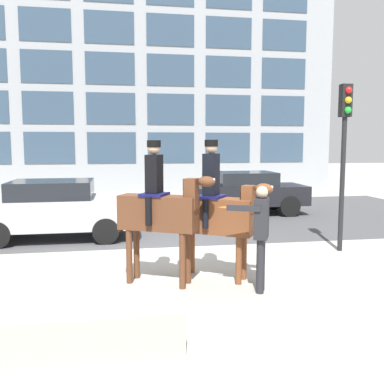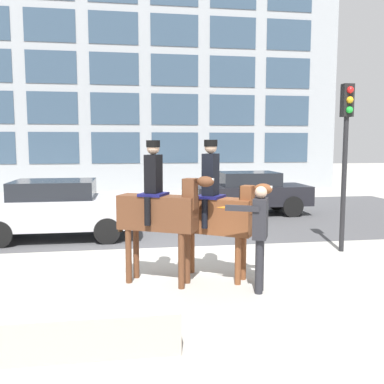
# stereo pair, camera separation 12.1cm
# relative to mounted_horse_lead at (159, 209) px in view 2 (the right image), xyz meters

# --- Properties ---
(ground_plane) EXTENTS (80.00, 80.00, 0.00)m
(ground_plane) POSITION_rel_mounted_horse_lead_xyz_m (0.50, 2.07, -1.33)
(ground_plane) COLOR #9E9B93
(road_surface) EXTENTS (20.76, 8.50, 0.01)m
(road_surface) POSITION_rel_mounted_horse_lead_xyz_m (0.50, 6.82, -1.33)
(road_surface) COLOR #444447
(road_surface) RESTS_ON ground_plane
(office_building_facade) EXTENTS (20.76, 0.33, 15.71)m
(office_building_facade) POSITION_rel_mounted_horse_lead_xyz_m (0.50, 15.06, 6.54)
(office_building_facade) COLOR #93999E
(office_building_facade) RESTS_ON ground_plane
(mounted_horse_lead) EXTENTS (1.67, 1.06, 2.52)m
(mounted_horse_lead) POSITION_rel_mounted_horse_lead_xyz_m (0.00, 0.00, 0.00)
(mounted_horse_lead) COLOR #59331E
(mounted_horse_lead) RESTS_ON ground_plane
(mounted_horse_companion) EXTENTS (1.66, 1.24, 2.53)m
(mounted_horse_companion) POSITION_rel_mounted_horse_lead_xyz_m (1.03, 0.11, -0.07)
(mounted_horse_companion) COLOR brown
(mounted_horse_companion) RESTS_ON ground_plane
(pedestrian_bystander) EXTENTS (0.91, 0.45, 1.78)m
(pedestrian_bystander) POSITION_rel_mounted_horse_lead_xyz_m (1.59, -0.72, -0.28)
(pedestrian_bystander) COLOR #232328
(pedestrian_bystander) RESTS_ON ground_plane
(street_car_near_lane) EXTENTS (4.08, 1.92, 1.52)m
(street_car_near_lane) POSITION_rel_mounted_horse_lead_xyz_m (-2.32, 4.04, -0.53)
(street_car_near_lane) COLOR #B7B7BC
(street_car_near_lane) RESTS_ON ground_plane
(street_car_far_lane) EXTENTS (3.95, 1.77, 1.48)m
(street_car_far_lane) POSITION_rel_mounted_horse_lead_xyz_m (3.73, 6.94, -0.54)
(street_car_far_lane) COLOR black
(street_car_far_lane) RESTS_ON ground_plane
(traffic_light) EXTENTS (0.24, 0.29, 3.78)m
(traffic_light) POSITION_rel_mounted_horse_lead_xyz_m (4.32, 1.60, 1.22)
(traffic_light) COLOR black
(traffic_light) RESTS_ON ground_plane
(planter_ledge) EXTENTS (2.82, 0.56, 0.51)m
(planter_ledge) POSITION_rel_mounted_horse_lead_xyz_m (-1.37, -2.39, -1.08)
(planter_ledge) COLOR #ADA393
(planter_ledge) RESTS_ON ground_plane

